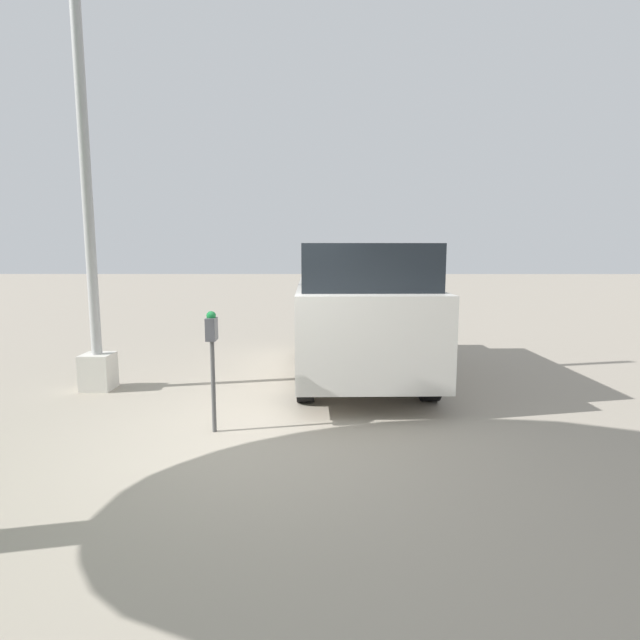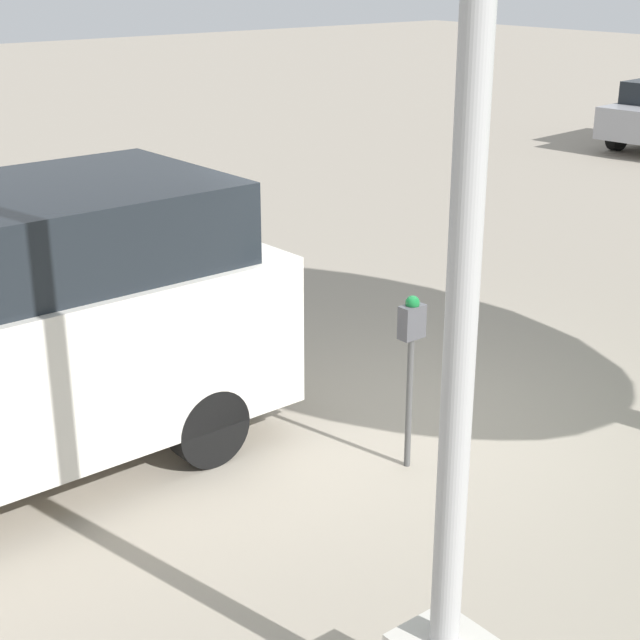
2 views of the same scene
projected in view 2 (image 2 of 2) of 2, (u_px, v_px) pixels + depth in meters
name	position (u px, v px, depth m)	size (l,w,h in m)	color
ground_plane	(418.00, 427.00, 8.39)	(80.00, 80.00, 0.00)	gray
parking_meter_near	(411.00, 342.00, 7.39)	(0.20, 0.11, 1.42)	#4C4C4C
lamp_post	(461.00, 317.00, 4.34)	(0.44, 0.44, 6.98)	beige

